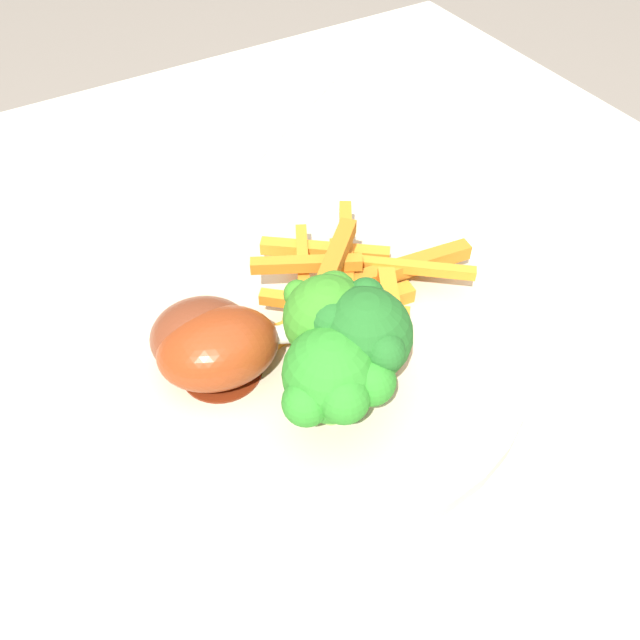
{
  "coord_description": "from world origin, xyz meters",
  "views": [
    {
      "loc": [
        -0.2,
        0.19,
        1.11
      ],
      "look_at": [
        0.06,
        0.04,
        0.79
      ],
      "focal_mm": 38.06,
      "sensor_mm": 36.0,
      "label": 1
    }
  ],
  "objects": [
    {
      "name": "dining_table",
      "position": [
        0.0,
        0.0,
        0.63
      ],
      "size": [
        0.98,
        0.76,
        0.76
      ],
      "color": "silver",
      "rests_on": "ground_plane"
    },
    {
      "name": "dinner_plate",
      "position": [
        0.06,
        0.04,
        0.76
      ],
      "size": [
        0.28,
        0.28,
        0.01
      ],
      "primitive_type": "cylinder",
      "color": "beige",
      "rests_on": "dining_table"
    },
    {
      "name": "broccoli_floret_front",
      "position": [
        0.01,
        0.04,
        0.82
      ],
      "size": [
        0.07,
        0.06,
        0.08
      ],
      "color": "#87A352",
      "rests_on": "dinner_plate"
    },
    {
      "name": "broccoli_floret_middle",
      "position": [
        0.03,
        0.05,
        0.82
      ],
      "size": [
        0.06,
        0.06,
        0.08
      ],
      "color": "#849E4E",
      "rests_on": "dinner_plate"
    },
    {
      "name": "broccoli_floret_back",
      "position": [
        -0.0,
        0.07,
        0.81
      ],
      "size": [
        0.06,
        0.06,
        0.07
      ],
      "color": "#8DB458",
      "rests_on": "dinner_plate"
    },
    {
      "name": "carrot_fries_pile",
      "position": [
        0.08,
        0.0,
        0.78
      ],
      "size": [
        0.15,
        0.17,
        0.05
      ],
      "color": "orange",
      "rests_on": "dinner_plate"
    },
    {
      "name": "chicken_drumstick_near",
      "position": [
        0.06,
        0.1,
        0.79
      ],
      "size": [
        0.07,
        0.14,
        0.04
      ],
      "color": "#611F0C",
      "rests_on": "dinner_plate"
    },
    {
      "name": "chicken_drumstick_far",
      "position": [
        0.08,
        0.11,
        0.79
      ],
      "size": [
        0.08,
        0.12,
        0.04
      ],
      "color": "#511E11",
      "rests_on": "dinner_plate"
    },
    {
      "name": "fork",
      "position": [
        0.33,
        -0.09,
        0.76
      ],
      "size": [
        0.11,
        0.17,
        0.0
      ],
      "primitive_type": "cube",
      "rotation": [
        0.0,
        0.0,
        2.16
      ],
      "color": "silver",
      "rests_on": "dining_table"
    }
  ]
}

